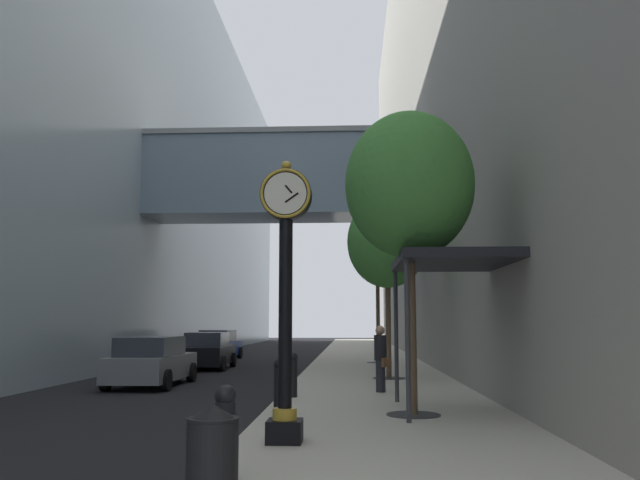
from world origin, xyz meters
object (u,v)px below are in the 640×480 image
street_tree_near (409,186)px  car_black_mid (208,351)px  street_clock (286,284)px  car_blue_far (218,345)px  street_tree_mid_near (387,242)px  pedestrian_walking (381,357)px  street_tree_mid_far (377,258)px  car_grey_near (152,362)px  trash_bin (212,457)px  bollard_fourth (292,373)px  bollard_third (280,384)px  bollard_nearest (225,431)px

street_tree_near → car_black_mid: 16.87m
street_clock → car_blue_far: 25.58m
street_tree_mid_near → pedestrian_walking: size_ratio=3.49×
street_tree_mid_far → car_grey_near: size_ratio=1.39×
street_tree_mid_near → trash_bin: (-2.64, -15.54, -4.08)m
bollard_fourth → street_tree_mid_near: size_ratio=0.18×
street_tree_mid_far → pedestrian_walking: size_ratio=3.48×
street_clock → car_blue_far: (-6.19, 24.75, -1.84)m
pedestrian_walking → car_black_mid: bearing=124.5°
street_tree_near → pedestrian_walking: (-0.46, 4.33, -3.80)m
car_black_mid → car_blue_far: car_blue_far is taller
street_tree_mid_far → car_black_mid: 9.05m
street_clock → car_grey_near: (-5.32, 10.20, -1.86)m
car_blue_far → bollard_fourth: bearing=-72.8°
street_tree_mid_far → car_grey_near: (-7.62, -10.20, -4.30)m
street_tree_near → car_blue_far: street_tree_near is taller
street_tree_mid_near → bollard_third: bearing=-108.0°
street_clock → bollard_fourth: size_ratio=4.00×
pedestrian_walking → car_grey_near: pedestrian_walking is taller
bollard_fourth → car_blue_far: 19.40m
car_blue_far → bollard_nearest: bearing=-78.1°
trash_bin → car_black_mid: 22.00m
street_clock → car_grey_near: bearing=117.5°
street_clock → bollard_fourth: (-0.45, 6.21, -1.89)m
street_clock → car_black_mid: street_clock is taller
car_blue_far → street_tree_near: bearing=-68.5°
street_tree_mid_far → bollard_third: bearing=-99.1°
street_clock → street_tree_mid_near: size_ratio=0.73×
car_grey_near → bollard_third: bearing=-54.8°
bollard_nearest → street_tree_mid_far: street_tree_mid_far is taller
bollard_third → car_black_mid: 15.15m
bollard_nearest → car_grey_near: 13.64m
bollard_third → car_blue_far: car_blue_far is taller
car_grey_near → car_blue_far: car_blue_far is taller
street_clock → trash_bin: 4.25m
street_clock → car_grey_near: 11.66m
bollard_fourth → car_blue_far: (-5.74, 18.53, 0.05)m
street_clock → street_tree_mid_far: 20.68m
street_clock → bollard_fourth: bearing=94.1°
bollard_fourth → street_tree_mid_far: 15.09m
bollard_third → trash_bin: bollard_third is taller
trash_bin → car_grey_near: 14.83m
street_tree_mid_far → car_grey_near: 13.44m
bollard_nearest → street_tree_mid_far: size_ratio=0.18×
bollard_nearest → street_tree_mid_near: (2.75, 14.31, 4.02)m
car_grey_near → car_black_mid: 7.48m
street_tree_mid_near → street_tree_mid_far: street_tree_mid_near is taller
car_blue_far → bollard_third: bearing=-75.0°
car_grey_near → bollard_fourth: bearing=-39.3°
street_tree_mid_near → car_black_mid: bearing=141.7°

